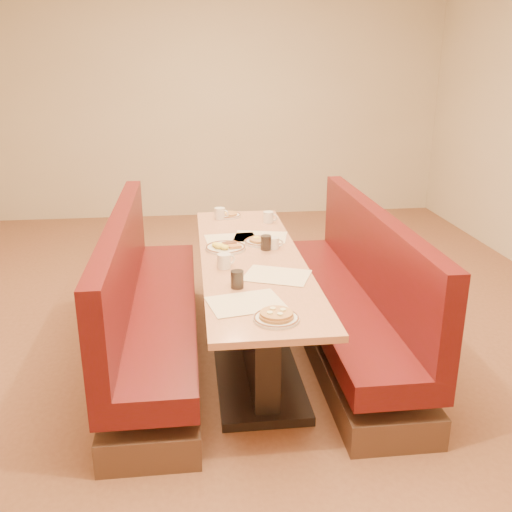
{
  "coord_description": "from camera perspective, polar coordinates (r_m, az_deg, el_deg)",
  "views": [
    {
      "loc": [
        -0.41,
        -3.72,
        2.05
      ],
      "look_at": [
        0.0,
        -0.28,
        0.85
      ],
      "focal_mm": 40.0,
      "sensor_mm": 36.0,
      "label": 1
    }
  ],
  "objects": [
    {
      "name": "extra_plate_mid",
      "position": [
        4.25,
        0.48,
        1.51
      ],
      "size": [
        0.25,
        0.25,
        0.05
      ],
      "rotation": [
        0.0,
        0.0,
        -0.04
      ],
      "color": "silver",
      "rests_on": "diner_table"
    },
    {
      "name": "pancake_plate",
      "position": [
        3.01,
        2.05,
        -6.09
      ],
      "size": [
        0.25,
        0.25,
        0.06
      ],
      "rotation": [
        0.0,
        0.0,
        -0.08
      ],
      "color": "silver",
      "rests_on": "diner_table"
    },
    {
      "name": "extra_plate_far",
      "position": [
        4.98,
        -2.75,
        4.13
      ],
      "size": [
        0.22,
        0.22,
        0.04
      ],
      "rotation": [
        0.0,
        0.0,
        0.39
      ],
      "color": "silver",
      "rests_on": "diner_table"
    },
    {
      "name": "ground",
      "position": [
        4.27,
        -0.45,
        -9.61
      ],
      "size": [
        8.0,
        8.0,
        0.0
      ],
      "primitive_type": "plane",
      "color": "#9E6647",
      "rests_on": "ground"
    },
    {
      "name": "placemat_near_left",
      "position": [
        3.21,
        -1.04,
        -4.71
      ],
      "size": [
        0.46,
        0.38,
        0.0
      ],
      "primitive_type": "cube",
      "rotation": [
        0.0,
        0.0,
        0.21
      ],
      "color": "#FFF1C7",
      "rests_on": "diner_table"
    },
    {
      "name": "booth_left",
      "position": [
        4.1,
        -10.73,
        -5.59
      ],
      "size": [
        0.55,
        2.5,
        1.05
      ],
      "color": "#4C3326",
      "rests_on": "ground"
    },
    {
      "name": "booth_right",
      "position": [
        4.24,
        9.45,
        -4.64
      ],
      "size": [
        0.55,
        2.5,
        1.05
      ],
      "color": "#4C3326",
      "rests_on": "ground"
    },
    {
      "name": "placemat_near_right",
      "position": [
        3.61,
        2.1,
        -1.95
      ],
      "size": [
        0.48,
        0.43,
        0.0
      ],
      "primitive_type": "cube",
      "rotation": [
        0.0,
        0.0,
        -0.39
      ],
      "color": "#FFF1C7",
      "rests_on": "diner_table"
    },
    {
      "name": "coffee_mug_d",
      "position": [
        4.9,
        -3.61,
        4.29
      ],
      "size": [
        0.12,
        0.09,
        0.1
      ],
      "rotation": [
        0.0,
        0.0,
        -0.39
      ],
      "color": "silver",
      "rests_on": "diner_table"
    },
    {
      "name": "coffee_mug_a",
      "position": [
        4.12,
        1.83,
        1.32
      ],
      "size": [
        0.11,
        0.08,
        0.08
      ],
      "rotation": [
        0.0,
        0.0,
        0.01
      ],
      "color": "silver",
      "rests_on": "diner_table"
    },
    {
      "name": "placemat_far_right",
      "position": [
        4.4,
        0.44,
        1.95
      ],
      "size": [
        0.45,
        0.38,
        0.0
      ],
      "primitive_type": "cube",
      "rotation": [
        0.0,
        0.0,
        -0.22
      ],
      "color": "#FFF1C7",
      "rests_on": "diner_table"
    },
    {
      "name": "coffee_mug_c",
      "position": [
        4.79,
        1.29,
        3.93
      ],
      "size": [
        0.12,
        0.09,
        0.09
      ],
      "rotation": [
        0.0,
        0.0,
        -0.41
      ],
      "color": "silver",
      "rests_on": "diner_table"
    },
    {
      "name": "room_envelope",
      "position": [
        3.74,
        -0.52,
        17.28
      ],
      "size": [
        6.04,
        8.04,
        2.82
      ],
      "color": "beige",
      "rests_on": "ground"
    },
    {
      "name": "diner_table",
      "position": [
        4.1,
        -0.46,
        -5.02
      ],
      "size": [
        0.7,
        2.5,
        0.75
      ],
      "color": "black",
      "rests_on": "ground"
    },
    {
      "name": "soda_tumbler_mid",
      "position": [
        4.09,
        1.01,
        1.34
      ],
      "size": [
        0.08,
        0.08,
        0.11
      ],
      "color": "black",
      "rests_on": "diner_table"
    },
    {
      "name": "soda_tumbler_near",
      "position": [
        3.41,
        -1.9,
        -2.36
      ],
      "size": [
        0.08,
        0.08,
        0.11
      ],
      "color": "black",
      "rests_on": "diner_table"
    },
    {
      "name": "placemat_far_left",
      "position": [
        4.34,
        -2.49,
        1.71
      ],
      "size": [
        0.41,
        0.32,
        0.0
      ],
      "primitive_type": "cube",
      "rotation": [
        0.0,
        0.0,
        0.08
      ],
      "color": "#FFF1C7",
      "rests_on": "diner_table"
    },
    {
      "name": "coffee_mug_b",
      "position": [
        3.74,
        -3.16,
        -0.46
      ],
      "size": [
        0.12,
        0.09,
        0.1
      ],
      "rotation": [
        0.0,
        0.0,
        0.43
      ],
      "color": "silver",
      "rests_on": "diner_table"
    },
    {
      "name": "eggs_plate",
      "position": [
        4.11,
        -3.1,
        0.9
      ],
      "size": [
        0.29,
        0.29,
        0.06
      ],
      "rotation": [
        0.0,
        0.0,
        0.19
      ],
      "color": "silver",
      "rests_on": "diner_table"
    }
  ]
}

